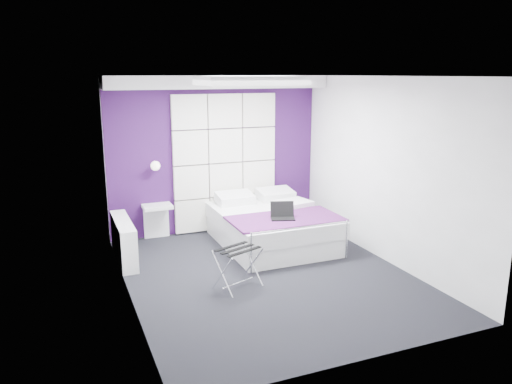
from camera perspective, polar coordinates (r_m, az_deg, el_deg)
floor at (r=6.77m, az=1.34°, el=-9.50°), size 4.40×4.40×0.00m
ceiling at (r=6.23m, az=1.48°, el=13.10°), size 4.40×4.40×0.00m
wall_back at (r=8.40m, az=-4.63°, el=4.23°), size 3.60×0.00×3.60m
wall_left at (r=5.90m, az=-14.82°, el=-0.10°), size 0.00×4.40×4.40m
wall_right at (r=7.27m, az=14.53°, el=2.41°), size 0.00×4.40×4.40m
accent_wall at (r=8.39m, az=-4.61°, el=4.22°), size 3.58×0.02×2.58m
soffit at (r=8.06m, az=-4.24°, el=12.42°), size 3.58×0.50×0.20m
headboard at (r=8.41m, az=-3.52°, el=3.36°), size 1.80×0.08×2.30m
skylight at (r=6.79m, az=-0.61°, el=12.70°), size 1.36×0.86×0.12m
wall_lamp at (r=8.03m, az=-11.48°, el=3.00°), size 0.15×0.15×0.15m
radiator at (r=7.43m, az=-14.88°, el=-5.36°), size 0.22×1.20×0.60m
bed at (r=7.87m, az=1.78°, el=-3.89°), size 1.65×1.99×0.70m
nightstand at (r=8.13m, az=-11.23°, el=-1.63°), size 0.46×0.36×0.05m
luggage_rack at (r=6.32m, az=-2.10°, el=-8.66°), size 0.52×0.38×0.51m
laptop at (r=7.33m, az=2.92°, el=-2.57°), size 0.35×0.25×0.25m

